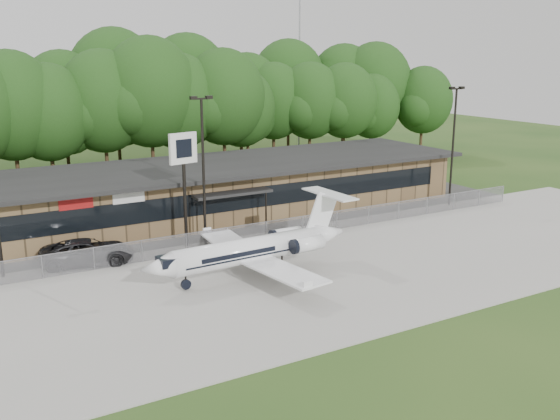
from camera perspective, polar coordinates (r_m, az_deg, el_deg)
ground at (r=33.12m, az=13.10°, el=-9.27°), size 160.00×160.00×0.00m
apron at (r=38.87m, az=5.06°, el=-5.31°), size 64.00×18.00×0.08m
parking_lot at (r=48.28m, az=-2.77°, el=-1.37°), size 50.00×9.00×0.06m
terminal at (r=51.64m, az=-5.06°, el=2.07°), size 41.00×11.65×4.30m
fence at (r=44.27m, az=-0.11°, el=-1.80°), size 46.00×0.04×1.52m
treeline at (r=67.54m, az=-11.75°, el=9.26°), size 72.00×12.00×15.00m
radio_mast at (r=82.17m, az=1.79°, el=13.87°), size 0.20×0.20×25.00m
light_pole_mid at (r=42.26m, az=-7.04°, el=4.55°), size 1.55×0.30×10.23m
light_pole_right at (r=55.31m, az=15.58°, el=6.41°), size 1.55×0.30×10.23m
business_jet at (r=36.94m, az=-2.29°, el=-3.70°), size 13.55×12.05×4.57m
suv at (r=41.11m, az=-17.18°, el=-3.69°), size 6.22×3.87×1.60m
pole_sign at (r=42.05m, az=-8.82°, el=4.50°), size 2.06×0.65×7.86m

